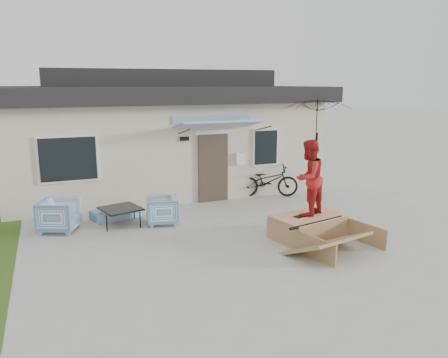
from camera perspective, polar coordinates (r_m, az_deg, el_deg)
name	(u,v)px	position (r m, az deg, el deg)	size (l,w,h in m)	color
ground	(242,256)	(9.66, 2.34, -9.83)	(90.00, 90.00, 0.00)	#B0B0A6
house	(154,129)	(16.65, -8.95, 6.30)	(10.80, 8.49, 4.10)	beige
loveseat	(117,209)	(12.48, -13.59, -3.72)	(1.37, 0.40, 0.54)	teal
armchair_left	(59,214)	(11.79, -20.42, -4.21)	(0.86, 0.81, 0.89)	teal
armchair_right	(162,209)	(11.75, -7.97, -3.81)	(0.78, 0.73, 0.81)	teal
coffee_table	(121,216)	(11.89, -13.08, -4.69)	(0.93, 0.93, 0.46)	black
bicycle	(268,178)	(14.41, 5.65, 0.19)	(0.69, 1.97, 1.26)	black
patio_umbrella	(317,144)	(14.31, 11.82, 4.45)	(2.15, 1.99, 2.20)	black
skate_ramp	(308,227)	(10.84, 10.73, -6.02)	(1.62, 2.16, 0.54)	olive
skateboard	(307,214)	(10.79, 10.59, -4.46)	(0.79, 0.20, 0.05)	black
skater	(308,176)	(10.57, 10.78, 0.33)	(0.88, 0.68, 1.79)	#AC1D19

